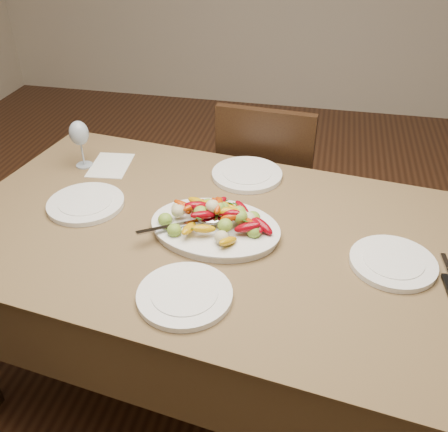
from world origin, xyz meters
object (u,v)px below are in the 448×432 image
wine_glass (81,143)px  dining_table (224,314)px  plate_far (247,175)px  serving_platter (215,229)px  plate_near (185,295)px  chair_far (270,188)px  plate_left (86,204)px  plate_right (393,263)px

wine_glass → dining_table: bearing=-26.6°
plate_far → wine_glass: 0.67m
serving_platter → plate_near: serving_platter is taller
chair_far → plate_left: chair_far is taller
chair_far → wine_glass: size_ratio=4.64×
serving_platter → plate_near: bearing=-92.4°
plate_right → plate_near: bearing=-155.0°
dining_table → plate_far: 0.54m
plate_far → chair_far: bearing=82.9°
serving_platter → plate_left: 0.49m
dining_table → plate_near: 0.51m
serving_platter → wine_glass: 0.71m
dining_table → wine_glass: 0.87m
dining_table → plate_far: plate_far is taller
plate_near → wine_glass: bearing=132.9°
serving_platter → wine_glass: size_ratio=2.05×
serving_platter → plate_left: serving_platter is taller
serving_platter → wine_glass: wine_glass is taller
chair_far → plate_left: bearing=56.7°
plate_left → plate_far: same height
plate_left → plate_far: (0.52, 0.33, 0.00)m
serving_platter → plate_far: size_ratio=1.53×
dining_table → serving_platter: bearing=-158.3°
chair_far → plate_left: 0.98m
dining_table → plate_right: size_ratio=7.12×
dining_table → serving_platter: (-0.03, -0.01, 0.39)m
wine_glass → plate_left: bearing=-63.9°
serving_platter → plate_near: 0.32m
dining_table → chair_far: 0.79m
plate_right → plate_near: same height
chair_far → serving_platter: (-0.09, -0.80, 0.30)m
chair_far → wine_glass: 0.93m
wine_glass → plate_right: bearing=-18.2°
plate_far → wine_glass: wine_glass is taller
plate_right → plate_far: size_ratio=0.94×
serving_platter → plate_right: size_ratio=1.63×
chair_far → plate_left: (-0.57, -0.74, 0.29)m
chair_far → serving_platter: bearing=88.3°
plate_far → plate_near: 0.71m
dining_table → wine_glass: size_ratio=8.98×
plate_right → wine_glass: bearing=161.8°
serving_platter → plate_far: serving_platter is taller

